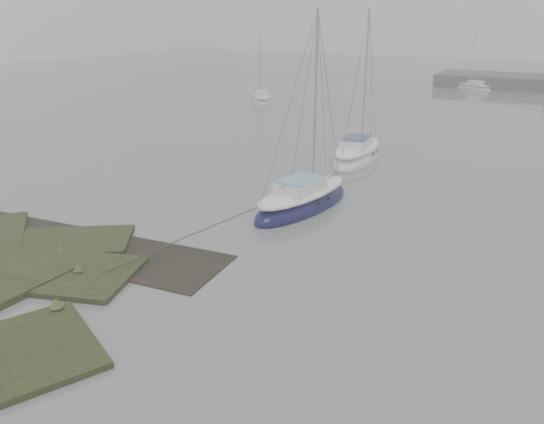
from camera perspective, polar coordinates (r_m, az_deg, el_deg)
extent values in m
plane|color=slate|center=(39.57, 13.04, 8.49)|extent=(160.00, 160.00, 0.00)
ellipsoid|color=black|center=(22.71, 3.30, 0.73)|extent=(2.87, 6.36, 1.49)
ellipsoid|color=white|center=(22.52, 3.33, 2.16)|extent=(2.36, 5.52, 0.42)
cube|color=white|center=(22.21, 2.96, 2.89)|extent=(1.60, 2.27, 0.44)
cube|color=#6EA1B8|center=(22.13, 2.97, 3.50)|extent=(1.49, 2.08, 0.07)
cylinder|color=#939399|center=(22.31, 4.70, 12.01)|extent=(0.10, 0.10, 7.01)
cylinder|color=#939399|center=(22.00, 2.71, 3.40)|extent=(0.43, 2.44, 0.08)
ellipsoid|color=silver|center=(30.83, 9.12, 5.73)|extent=(2.56, 6.41, 1.52)
ellipsoid|color=white|center=(30.69, 9.19, 6.83)|extent=(2.08, 5.57, 0.43)
cube|color=white|center=(30.35, 9.08, 7.42)|extent=(1.51, 2.25, 0.45)
cube|color=navy|center=(30.30, 9.11, 7.88)|extent=(1.41, 2.06, 0.07)
cylinder|color=#939399|center=(30.82, 10.02, 14.19)|extent=(0.10, 0.10, 7.16)
cylinder|color=#939399|center=(30.13, 9.01, 7.82)|extent=(0.28, 2.50, 0.08)
ellipsoid|color=silver|center=(52.22, -1.15, 11.81)|extent=(4.18, 5.00, 1.20)
ellipsoid|color=white|center=(52.15, -1.16, 12.33)|extent=(3.55, 4.29, 0.34)
cube|color=white|center=(51.91, -1.14, 12.63)|extent=(1.85, 2.00, 0.35)
cube|color=silver|center=(51.88, -1.14, 12.84)|extent=(1.71, 1.85, 0.06)
cylinder|color=#939399|center=(52.46, -1.24, 15.76)|extent=(0.08, 0.08, 5.67)
cylinder|color=#939399|center=(51.74, -1.13, 12.82)|extent=(1.19, 1.66, 0.06)
ellipsoid|color=#9FA3A8|center=(65.78, 20.85, 12.26)|extent=(4.81, 3.85, 1.15)
ellipsoid|color=white|center=(65.73, 20.90, 12.65)|extent=(4.13, 3.26, 0.32)
cube|color=white|center=(65.57, 21.06, 12.87)|extent=(1.91, 1.72, 0.34)
cube|color=silver|center=(65.55, 21.08, 13.03)|extent=(1.76, 1.59, 0.05)
cylinder|color=#939399|center=(65.88, 20.82, 15.26)|extent=(0.07, 0.07, 5.39)
cylinder|color=#939399|center=(65.46, 21.17, 13.01)|extent=(1.62, 1.07, 0.06)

